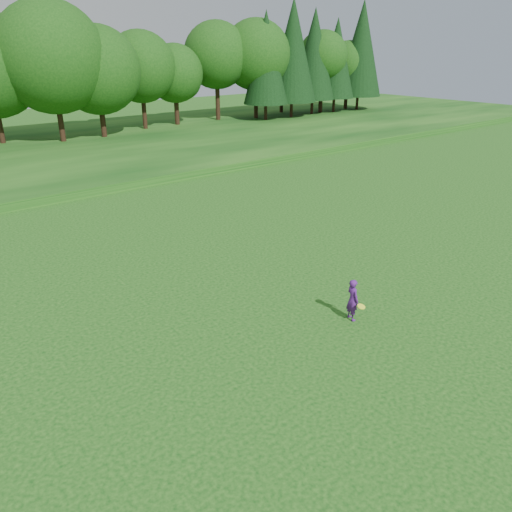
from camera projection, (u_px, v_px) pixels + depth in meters
ground at (329, 307)px, 17.95m from camera, size 140.00×140.00×0.00m
berm at (37, 153)px, 42.28m from camera, size 130.00×30.00×0.60m
walking_path at (104, 190)px, 32.32m from camera, size 130.00×1.60×0.04m
treeline at (7, 53)px, 42.11m from camera, size 104.00×7.00×15.00m
woman at (353, 300)px, 16.91m from camera, size 0.48×0.87×1.50m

